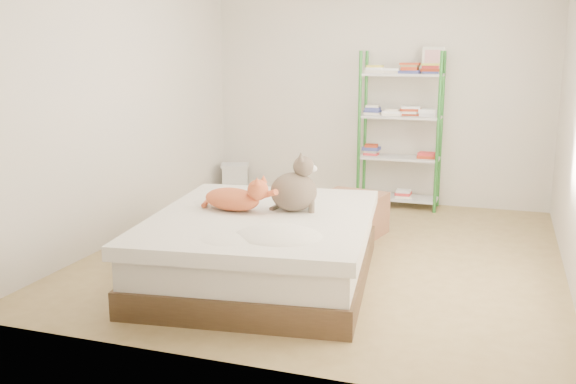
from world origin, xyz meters
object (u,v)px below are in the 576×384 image
at_px(grey_cat, 294,183).
at_px(shelf_unit, 401,123).
at_px(white_bin, 235,179).
at_px(bed, 263,247).
at_px(orange_cat, 232,196).
at_px(cardboard_box, 353,213).

xyz_separation_m(grey_cat, shelf_unit, (0.42, 2.49, 0.21)).
bearing_deg(white_bin, grey_cat, -57.89).
xyz_separation_m(bed, shelf_unit, (0.61, 2.65, 0.67)).
xyz_separation_m(orange_cat, white_bin, (-1.09, 2.58, -0.43)).
relative_size(orange_cat, cardboard_box, 0.85).
height_order(grey_cat, cardboard_box, grey_cat).
bearing_deg(bed, white_bin, 110.01).
distance_m(orange_cat, cardboard_box, 1.59).
bearing_deg(cardboard_box, bed, -92.75).
bearing_deg(cardboard_box, grey_cat, -86.39).
distance_m(grey_cat, shelf_unit, 2.53).
bearing_deg(bed, shelf_unit, 69.89).
xyz_separation_m(bed, orange_cat, (-0.26, 0.04, 0.36)).
relative_size(shelf_unit, white_bin, 4.27).
distance_m(shelf_unit, white_bin, 2.09).
bearing_deg(shelf_unit, bed, -102.87).
height_order(orange_cat, white_bin, orange_cat).
bearing_deg(white_bin, bed, -62.75).
bearing_deg(orange_cat, grey_cat, 25.68).
distance_m(bed, cardboard_box, 1.48).
bearing_deg(grey_cat, orange_cat, 90.05).
bearing_deg(cardboard_box, white_bin, 157.23).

